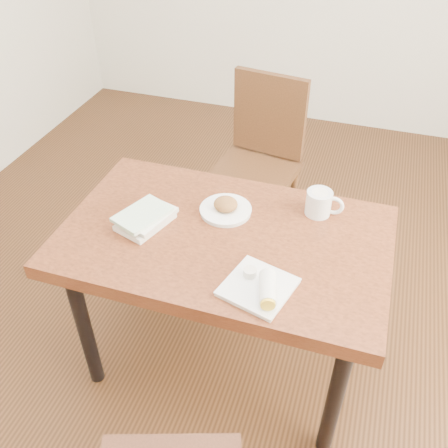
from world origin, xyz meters
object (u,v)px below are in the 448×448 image
(table, at_px, (224,252))
(coffee_mug, at_px, (320,203))
(chair_far, at_px, (260,154))
(plate_scone, at_px, (226,208))
(book_stack, at_px, (146,218))
(plate_burrito, at_px, (261,287))

(table, xyz_separation_m, coffee_mug, (0.31, 0.24, 0.14))
(chair_far, height_order, plate_scone, chair_far)
(chair_far, height_order, book_stack, chair_far)
(table, xyz_separation_m, plate_scone, (-0.04, 0.13, 0.11))
(chair_far, bearing_deg, table, -83.99)
(coffee_mug, relative_size, plate_burrito, 0.57)
(coffee_mug, bearing_deg, plate_burrito, -102.90)
(plate_burrito, distance_m, book_stack, 0.55)
(coffee_mug, bearing_deg, book_stack, -156.49)
(chair_far, distance_m, plate_scone, 0.83)
(plate_scone, bearing_deg, coffee_mug, 16.75)
(chair_far, height_order, coffee_mug, chair_far)
(coffee_mug, distance_m, plate_burrito, 0.49)
(plate_scone, relative_size, coffee_mug, 1.38)
(plate_burrito, relative_size, book_stack, 1.05)
(table, relative_size, chair_far, 1.27)
(table, distance_m, plate_burrito, 0.33)
(table, relative_size, coffee_mug, 8.25)
(plate_scone, bearing_deg, table, -74.74)
(table, distance_m, plate_scone, 0.17)
(table, height_order, plate_burrito, plate_burrito)
(plate_burrito, height_order, book_stack, plate_burrito)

